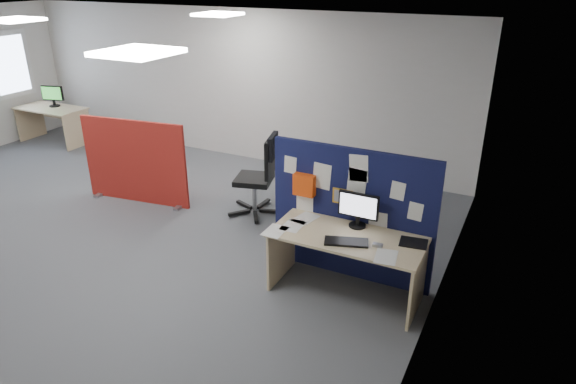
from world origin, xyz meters
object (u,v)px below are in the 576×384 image
at_px(main_desk, 348,249).
at_px(monitor_main, 358,208).
at_px(second_desk, 53,116).
at_px(office_chair, 262,170).
at_px(red_divider, 135,162).
at_px(monitor_second, 53,95).
at_px(navy_divider, 350,214).

height_order(main_desk, monitor_main, monitor_main).
xyz_separation_m(second_desk, office_chair, (5.46, -1.07, 0.14)).
distance_m(monitor_main, second_desk, 7.62).
distance_m(red_divider, monitor_second, 3.90).
xyz_separation_m(red_divider, office_chair, (1.93, 0.46, 0.04)).
relative_size(navy_divider, monitor_second, 4.20).
bearing_deg(office_chair, navy_divider, -45.70).
bearing_deg(navy_divider, red_divider, 171.79).
bearing_deg(main_desk, monitor_second, 161.07).
height_order(navy_divider, second_desk, navy_divider).
bearing_deg(main_desk, navy_divider, 108.49).
height_order(navy_divider, office_chair, navy_divider).
bearing_deg(second_desk, navy_divider, -16.08).
height_order(navy_divider, monitor_second, navy_divider).
bearing_deg(monitor_second, main_desk, -34.26).
bearing_deg(main_desk, second_desk, 161.60).
xyz_separation_m(monitor_main, monitor_second, (-7.28, 2.27, 0.01)).
xyz_separation_m(monitor_main, office_chair, (-1.82, 1.12, -0.27)).
relative_size(monitor_main, monitor_second, 0.99).
bearing_deg(navy_divider, monitor_second, 163.36).
xyz_separation_m(navy_divider, second_desk, (-7.14, 2.06, -0.25)).
distance_m(main_desk, monitor_main, 0.45).
bearing_deg(monitor_main, main_desk, -95.40).
height_order(navy_divider, monitor_main, navy_divider).
distance_m(monitor_main, monitor_second, 7.63).
bearing_deg(second_desk, office_chair, -11.13).
distance_m(red_divider, second_desk, 3.86).
relative_size(second_desk, office_chair, 1.19).
xyz_separation_m(navy_divider, monitor_second, (-7.14, 2.13, 0.17)).
bearing_deg(main_desk, office_chair, 143.29).
relative_size(navy_divider, office_chair, 1.59).
height_order(red_divider, monitor_second, red_divider).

